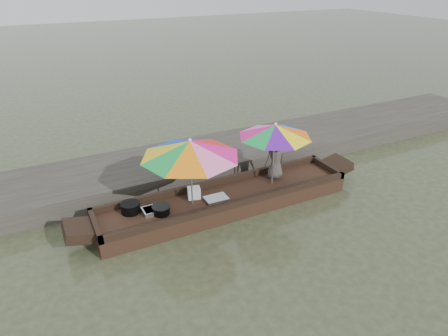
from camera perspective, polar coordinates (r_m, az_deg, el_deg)
name	(u,v)px	position (r m, az deg, el deg)	size (l,w,h in m)	color
water	(226,208)	(9.36, 0.28, -5.74)	(80.00, 80.00, 0.00)	#323625
dock	(190,162)	(11.00, -4.93, 0.86)	(22.00, 2.20, 0.50)	#2D2B26
boat_hull	(226,202)	(9.27, 0.28, -4.82)	(5.95, 1.20, 0.35)	black
cooking_pot	(131,208)	(8.74, -13.20, -5.55)	(0.41, 0.41, 0.22)	black
tray_crayfish	(155,210)	(8.68, -9.88, -5.90)	(0.51, 0.36, 0.09)	silver
tray_scallop	(216,199)	(8.98, -1.13, -4.41)	(0.51, 0.36, 0.06)	silver
charcoal_grill	(161,210)	(8.57, -8.97, -5.95)	(0.37, 0.37, 0.17)	black
supply_bag	(194,193)	(9.03, -4.32, -3.55)	(0.28, 0.22, 0.26)	silver
vendor	(275,158)	(9.77, 7.35, 1.44)	(0.53, 0.35, 1.08)	#443C38
umbrella_bow	(191,172)	(8.50, -4.71, -0.64)	(2.12, 2.12, 1.55)	red
umbrella_stern	(274,154)	(9.39, 7.11, 1.97)	(1.70, 1.70, 1.55)	blue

